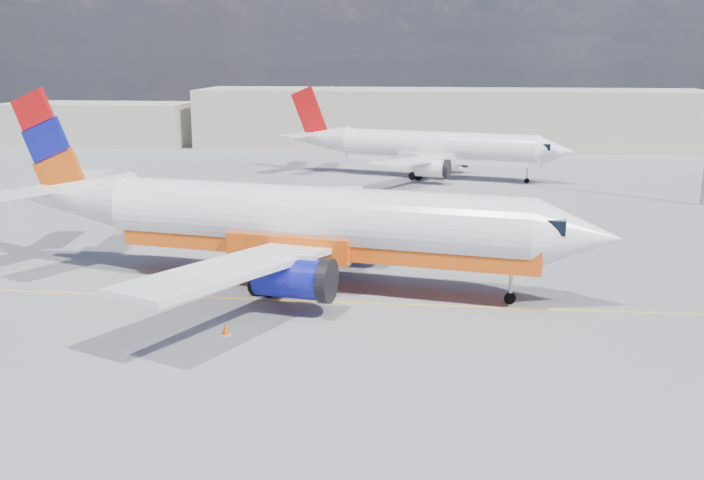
# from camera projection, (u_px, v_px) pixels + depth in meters

# --- Properties ---
(ground) EXTENTS (240.00, 240.00, 0.00)m
(ground) POSITION_uv_depth(u_px,v_px,m) (361.00, 322.00, 39.06)
(ground) COLOR slate
(ground) RESTS_ON ground
(taxi_line) EXTENTS (70.00, 0.15, 0.01)m
(taxi_line) POSITION_uv_depth(u_px,v_px,m) (366.00, 303.00, 41.95)
(taxi_line) COLOR yellow
(taxi_line) RESTS_ON ground
(terminal_main) EXTENTS (70.00, 14.00, 8.00)m
(terminal_main) POSITION_uv_depth(u_px,v_px,m) (448.00, 118.00, 110.08)
(terminal_main) COLOR #B0AA98
(terminal_main) RESTS_ON ground
(terminal_annex) EXTENTS (26.00, 10.00, 6.00)m
(terminal_annex) POSITION_uv_depth(u_px,v_px,m) (99.00, 124.00, 112.69)
(terminal_annex) COLOR #B0AA98
(terminal_annex) RESTS_ON ground
(main_jet) EXTENTS (36.70, 28.39, 11.07)m
(main_jet) POSITION_uv_depth(u_px,v_px,m) (297.00, 222.00, 44.45)
(main_jet) COLOR white
(main_jet) RESTS_ON ground
(second_jet) EXTENTS (31.27, 23.88, 9.44)m
(second_jet) POSITION_uv_depth(u_px,v_px,m) (430.00, 148.00, 83.11)
(second_jet) COLOR white
(second_jet) RESTS_ON ground
(traffic_cone) EXTENTS (0.45, 0.45, 0.63)m
(traffic_cone) POSITION_uv_depth(u_px,v_px,m) (226.00, 329.00, 37.14)
(traffic_cone) COLOR white
(traffic_cone) RESTS_ON ground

